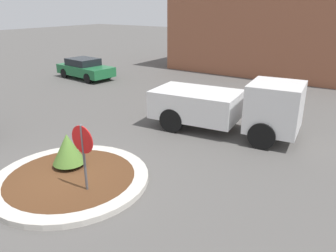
# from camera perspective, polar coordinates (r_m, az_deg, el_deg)

# --- Properties ---
(ground_plane) EXTENTS (120.00, 120.00, 0.00)m
(ground_plane) POSITION_cam_1_polar(r_m,az_deg,el_deg) (10.23, -16.48, -9.22)
(ground_plane) COLOR #514F4C
(traffic_island) EXTENTS (4.56, 4.56, 0.17)m
(traffic_island) POSITION_cam_1_polar(r_m,az_deg,el_deg) (10.19, -16.52, -8.81)
(traffic_island) COLOR #BCB7AD
(traffic_island) RESTS_ON ground_plane
(stop_sign) EXTENTS (0.76, 0.07, 2.04)m
(stop_sign) POSITION_cam_1_polar(r_m,az_deg,el_deg) (8.82, -14.57, -3.65)
(stop_sign) COLOR #4C4C51
(stop_sign) RESTS_ON ground_plane
(island_shrub) EXTENTS (0.99, 0.99, 1.07)m
(island_shrub) POSITION_cam_1_polar(r_m,az_deg,el_deg) (10.52, -17.06, -3.75)
(island_shrub) COLOR brown
(island_shrub) RESTS_ON traffic_island
(utility_truck) EXTENTS (6.06, 2.85, 2.22)m
(utility_truck) POSITION_cam_1_polar(r_m,az_deg,el_deg) (13.26, 10.50, 3.45)
(utility_truck) COLOR silver
(utility_truck) RESTS_ON ground_plane
(storefront_building) EXTENTS (14.82, 6.07, 7.00)m
(storefront_building) POSITION_cam_1_polar(r_m,az_deg,el_deg) (26.23, 17.94, 16.41)
(storefront_building) COLOR #93563D
(storefront_building) RESTS_ON ground_plane
(parked_sedan_green) EXTENTS (4.46, 2.26, 1.39)m
(parked_sedan_green) POSITION_cam_1_polar(r_m,az_deg,el_deg) (23.97, -14.25, 9.71)
(parked_sedan_green) COLOR #1E6638
(parked_sedan_green) RESTS_ON ground_plane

